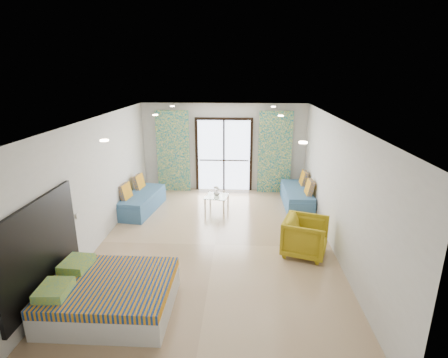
{
  "coord_description": "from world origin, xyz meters",
  "views": [
    {
      "loc": [
        0.56,
        -6.8,
        3.62
      ],
      "look_at": [
        0.14,
        1.13,
        1.15
      ],
      "focal_mm": 28.0,
      "sensor_mm": 36.0,
      "label": 1
    }
  ],
  "objects_px": {
    "bed": "(109,295)",
    "daybed_right": "(297,196)",
    "armchair": "(305,235)",
    "coffee_table": "(217,197)",
    "daybed_left": "(142,201)"
  },
  "relations": [
    {
      "from": "bed",
      "to": "daybed_right",
      "type": "height_order",
      "value": "daybed_right"
    },
    {
      "from": "armchair",
      "to": "coffee_table",
      "type": "bearing_deg",
      "value": 59.1
    },
    {
      "from": "coffee_table",
      "to": "bed",
      "type": "bearing_deg",
      "value": -107.81
    },
    {
      "from": "daybed_right",
      "to": "coffee_table",
      "type": "height_order",
      "value": "daybed_right"
    },
    {
      "from": "bed",
      "to": "daybed_right",
      "type": "relative_size",
      "value": 1.05
    },
    {
      "from": "daybed_left",
      "to": "daybed_right",
      "type": "height_order",
      "value": "daybed_right"
    },
    {
      "from": "daybed_left",
      "to": "coffee_table",
      "type": "height_order",
      "value": "daybed_left"
    },
    {
      "from": "daybed_left",
      "to": "daybed_right",
      "type": "bearing_deg",
      "value": 15.74
    },
    {
      "from": "coffee_table",
      "to": "armchair",
      "type": "distance_m",
      "value": 3.05
    },
    {
      "from": "daybed_right",
      "to": "armchair",
      "type": "bearing_deg",
      "value": -96.02
    },
    {
      "from": "daybed_left",
      "to": "daybed_right",
      "type": "xyz_separation_m",
      "value": [
        4.23,
        0.6,
        0.0
      ]
    },
    {
      "from": "bed",
      "to": "armchair",
      "type": "distance_m",
      "value": 3.87
    },
    {
      "from": "bed",
      "to": "daybed_left",
      "type": "distance_m",
      "value": 4.13
    },
    {
      "from": "bed",
      "to": "coffee_table",
      "type": "distance_m",
      "value": 4.48
    },
    {
      "from": "daybed_right",
      "to": "coffee_table",
      "type": "relative_size",
      "value": 2.63
    }
  ]
}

